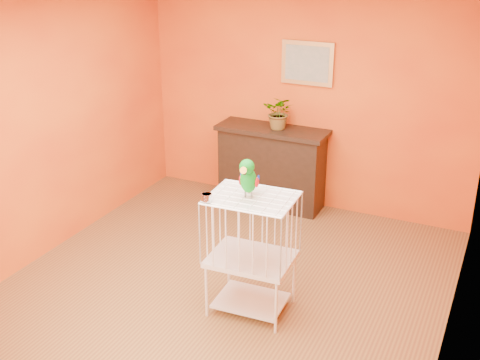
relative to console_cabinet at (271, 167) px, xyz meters
The scene contains 8 objects.
ground 2.10m from the console_cabinet, 80.61° to the right, with size 4.50×4.50×0.00m, color brown.
room_shell 2.32m from the console_cabinet, 80.61° to the right, with size 4.50×4.50×4.50m.
console_cabinet is the anchor object (origin of this frame).
potted_plant 0.66m from the console_cabinet, 33.31° to the left, with size 0.36×0.40×0.31m, color #26722D.
framed_picture 1.31m from the console_cabinet, 30.92° to the left, with size 0.62×0.04×0.50m.
birdcage 2.27m from the console_cabinet, 71.87° to the right, with size 0.74×0.58×1.10m.
feed_cup 2.51m from the console_cabinet, 80.32° to the right, with size 0.09×0.09×0.06m, color silver.
parrot 2.41m from the console_cabinet, 72.56° to the right, with size 0.17×0.32×0.35m.
Camera 1 is at (2.23, -4.30, 3.14)m, focal length 45.00 mm.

